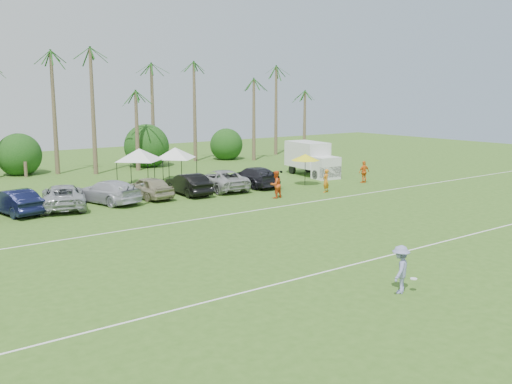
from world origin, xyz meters
TOP-DOWN VIEW (x-y plane):
  - ground at (0.00, 0.00)m, footprint 120.00×120.00m
  - field_lines at (0.00, 8.00)m, footprint 80.00×12.10m
  - palm_tree_4 at (-4.00, 38.00)m, footprint 2.40×2.40m
  - palm_tree_5 at (0.00, 38.00)m, footprint 2.40×2.40m
  - palm_tree_6 at (4.00, 38.00)m, footprint 2.40×2.40m
  - palm_tree_7 at (8.00, 38.00)m, footprint 2.40×2.40m
  - palm_tree_8 at (13.00, 38.00)m, footprint 2.40×2.40m
  - palm_tree_9 at (18.00, 38.00)m, footprint 2.40×2.40m
  - palm_tree_10 at (23.00, 38.00)m, footprint 2.40×2.40m
  - palm_tree_11 at (27.00, 38.00)m, footprint 2.40×2.40m
  - bush_tree_1 at (-6.00, 39.00)m, footprint 4.00×4.00m
  - bush_tree_2 at (6.00, 39.00)m, footprint 4.00×4.00m
  - bush_tree_3 at (16.00, 39.00)m, footprint 4.00×4.00m
  - sideline_player_a at (10.18, 16.20)m, footprint 0.75×0.60m
  - sideline_player_b at (5.66, 16.64)m, footprint 1.05×0.87m
  - sideline_player_c at (15.93, 17.63)m, footprint 1.12×0.54m
  - box_truck at (15.20, 23.36)m, footprint 2.95×6.12m
  - canopy_tent_left at (0.40, 27.98)m, footprint 4.32×4.32m
  - canopy_tent_right at (3.86, 28.25)m, footprint 4.12×4.12m
  - market_umbrella at (11.07, 19.59)m, footprint 2.32×2.32m
  - frisbee_player at (-2.76, -1.56)m, footprint 1.38×1.17m
  - parked_car_1 at (-10.89, 22.10)m, footprint 2.56×5.04m
  - parked_car_2 at (-7.84, 22.12)m, footprint 4.16×6.22m
  - parked_car_3 at (-4.78, 22.07)m, footprint 3.60×5.86m
  - parked_car_4 at (-1.73, 22.03)m, footprint 2.23×4.78m
  - parked_car_5 at (1.32, 21.63)m, footprint 1.90×4.88m
  - parked_car_6 at (4.38, 21.90)m, footprint 3.29×5.98m
  - parked_car_7 at (7.43, 21.70)m, footprint 2.63×5.62m

SIDE VIEW (x-z plane):
  - ground at x=0.00m, z-range 0.00..0.00m
  - field_lines at x=0.00m, z-range 0.00..0.01m
  - parked_car_1 at x=-10.89m, z-range 0.00..1.58m
  - parked_car_2 at x=-7.84m, z-range 0.00..1.58m
  - parked_car_3 at x=-4.78m, z-range 0.00..1.58m
  - parked_car_4 at x=-1.73m, z-range 0.00..1.58m
  - parked_car_5 at x=1.32m, z-range 0.00..1.58m
  - parked_car_6 at x=4.38m, z-range 0.00..1.58m
  - parked_car_7 at x=7.43m, z-range 0.00..1.58m
  - sideline_player_a at x=10.18m, z-range 0.00..1.78m
  - sideline_player_c at x=15.93m, z-range 0.00..1.85m
  - frisbee_player at x=-2.76m, z-range 0.00..1.86m
  - sideline_player_b at x=5.66m, z-range 0.00..1.98m
  - box_truck at x=15.20m, z-range 0.11..3.14m
  - bush_tree_1 at x=-6.00m, z-range -0.20..3.80m
  - bush_tree_2 at x=6.00m, z-range -0.20..3.80m
  - bush_tree_3 at x=16.00m, z-range -0.20..3.80m
  - market_umbrella at x=11.07m, z-range 1.03..3.61m
  - canopy_tent_right at x=3.86m, z-range 1.19..4.53m
  - canopy_tent_left at x=0.40m, z-range 1.25..4.75m
  - palm_tree_4 at x=-4.00m, z-range 3.03..11.93m
  - palm_tree_8 at x=13.00m, z-range 3.03..11.93m
  - palm_tree_5 at x=0.00m, z-range 3.40..13.30m
  - palm_tree_9 at x=18.00m, z-range 3.40..13.30m
  - palm_tree_6 at x=4.00m, z-range 3.76..14.66m
  - palm_tree_10 at x=23.00m, z-range 3.76..14.66m
  - palm_tree_7 at x=8.00m, z-range 4.11..16.01m
  - palm_tree_11 at x=27.00m, z-range 4.11..16.01m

